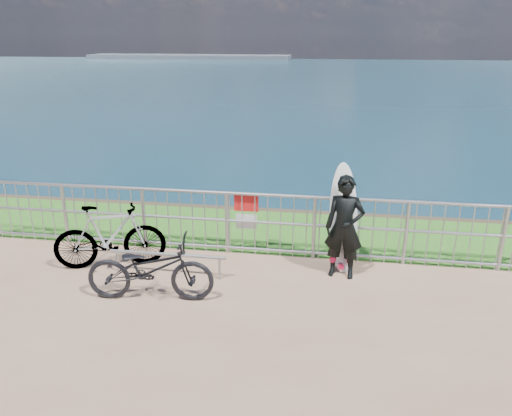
% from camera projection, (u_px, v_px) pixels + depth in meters
% --- Properties ---
extents(grass_strip, '(120.00, 120.00, 0.00)m').
position_uv_depth(grass_strip, '(264.00, 230.00, 9.74)').
color(grass_strip, '#2D711F').
rests_on(grass_strip, ground).
extents(seascape, '(260.00, 260.00, 5.00)m').
position_uv_depth(seascape, '(190.00, 59.00, 152.44)').
color(seascape, brown).
rests_on(seascape, ground).
extents(railing, '(10.06, 0.10, 1.13)m').
position_uv_depth(railing, '(256.00, 223.00, 8.52)').
color(railing, '#989BA0').
rests_on(railing, ground).
extents(surfer, '(0.64, 0.47, 1.64)m').
position_uv_depth(surfer, '(344.00, 227.00, 7.69)').
color(surfer, black).
rests_on(surfer, ground).
extents(surfboard, '(0.56, 0.52, 1.77)m').
position_uv_depth(surfboard, '(343.00, 223.00, 7.90)').
color(surfboard, silver).
rests_on(surfboard, ground).
extents(bicycle_near, '(1.88, 0.84, 0.96)m').
position_uv_depth(bicycle_near, '(150.00, 269.00, 7.10)').
color(bicycle_near, black).
rests_on(bicycle_near, ground).
extents(bicycle_far, '(1.85, 1.07, 1.07)m').
position_uv_depth(bicycle_far, '(110.00, 236.00, 8.09)').
color(bicycle_far, black).
rests_on(bicycle_far, ground).
extents(bike_rack, '(1.88, 0.05, 0.39)m').
position_uv_depth(bike_rack, '(167.00, 257.00, 7.85)').
color(bike_rack, '#989BA0').
rests_on(bike_rack, ground).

